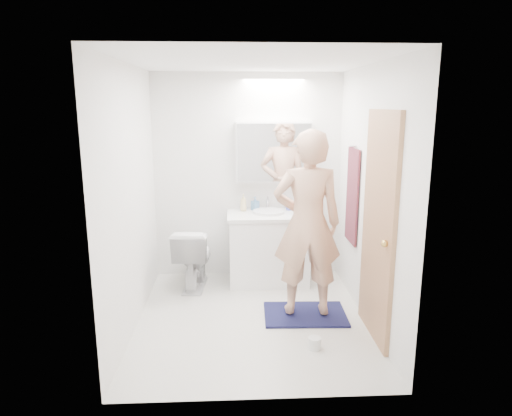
{
  "coord_description": "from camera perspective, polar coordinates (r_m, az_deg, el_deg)",
  "views": [
    {
      "loc": [
        -0.16,
        -4.1,
        2.04
      ],
      "look_at": [
        0.05,
        0.25,
        1.05
      ],
      "focal_mm": 32.1,
      "sensor_mm": 36.0,
      "label": 1
    }
  ],
  "objects": [
    {
      "name": "wall_back",
      "position": [
        5.42,
        -1.05,
        3.88
      ],
      "size": [
        2.5,
        0.0,
        2.5
      ],
      "primitive_type": "plane",
      "rotation": [
        1.57,
        0.0,
        0.0
      ],
      "color": "white",
      "rests_on": "floor"
    },
    {
      "name": "person",
      "position": [
        4.35,
        6.4,
        -1.96
      ],
      "size": [
        0.66,
        0.45,
        1.78
      ],
      "primitive_type": "imported",
      "rotation": [
        0.0,
        0.0,
        3.11
      ],
      "color": "tan",
      "rests_on": "bath_rug"
    },
    {
      "name": "vanity_cabinet",
      "position": [
        5.35,
        1.58,
        -5.19
      ],
      "size": [
        0.9,
        0.55,
        0.78
      ],
      "primitive_type": "cube",
      "color": "white",
      "rests_on": "floor"
    },
    {
      "name": "towel",
      "position": [
        4.91,
        11.9,
        1.48
      ],
      "size": [
        0.02,
        0.42,
        1.0
      ],
      "primitive_type": "cube",
      "color": "#1B143F",
      "rests_on": "wall_right"
    },
    {
      "name": "sink_basin",
      "position": [
        5.25,
        1.59,
        -0.46
      ],
      "size": [
        0.36,
        0.36,
        0.03
      ],
      "primitive_type": "cylinder",
      "color": "silver",
      "rests_on": "countertop"
    },
    {
      "name": "floor",
      "position": [
        4.59,
        -0.48,
        -13.62
      ],
      "size": [
        2.5,
        2.5,
        0.0
      ],
      "primitive_type": "plane",
      "color": "silver",
      "rests_on": "ground"
    },
    {
      "name": "faucet",
      "position": [
        5.43,
        1.44,
        0.66
      ],
      "size": [
        0.02,
        0.02,
        0.16
      ],
      "primitive_type": "cylinder",
      "color": "silver",
      "rests_on": "countertop"
    },
    {
      "name": "medicine_cabinet",
      "position": [
        5.33,
        2.21,
        6.97
      ],
      "size": [
        0.88,
        0.14,
        0.7
      ],
      "primitive_type": "cube",
      "color": "white",
      "rests_on": "wall_back"
    },
    {
      "name": "towel_hook",
      "position": [
        4.83,
        12.04,
        7.53
      ],
      "size": [
        0.07,
        0.02,
        0.02
      ],
      "primitive_type": "cylinder",
      "rotation": [
        0.0,
        1.57,
        0.0
      ],
      "color": "silver",
      "rests_on": "wall_right"
    },
    {
      "name": "wall_right",
      "position": [
        4.38,
        14.04,
        1.34
      ],
      "size": [
        0.0,
        2.5,
        2.5
      ],
      "primitive_type": "plane",
      "rotation": [
        1.57,
        0.0,
        -1.57
      ],
      "color": "white",
      "rests_on": "floor"
    },
    {
      "name": "countertop",
      "position": [
        5.23,
        1.61,
        -0.91
      ],
      "size": [
        0.95,
        0.58,
        0.04
      ],
      "primitive_type": "cube",
      "color": "white",
      "rests_on": "vanity_cabinet"
    },
    {
      "name": "ceiling",
      "position": [
        4.12,
        -0.55,
        17.8
      ],
      "size": [
        2.5,
        2.5,
        0.0
      ],
      "primitive_type": "plane",
      "rotation": [
        3.14,
        0.0,
        0.0
      ],
      "color": "white",
      "rests_on": "floor"
    },
    {
      "name": "door",
      "position": [
        4.09,
        15.01,
        -2.39
      ],
      "size": [
        0.04,
        0.8,
        2.0
      ],
      "primitive_type": "cube",
      "color": "tan",
      "rests_on": "wall_right"
    },
    {
      "name": "mirror_panel",
      "position": [
        5.25,
        2.28,
        6.89
      ],
      "size": [
        0.84,
        0.01,
        0.66
      ],
      "primitive_type": "cube",
      "color": "silver",
      "rests_on": "medicine_cabinet"
    },
    {
      "name": "toothbrush_cup",
      "position": [
        5.4,
        4.08,
        0.16
      ],
      "size": [
        0.1,
        0.1,
        0.08
      ],
      "primitive_type": "imported",
      "rotation": [
        0.0,
        0.0,
        -0.12
      ],
      "color": "#3F49BD",
      "rests_on": "countertop"
    },
    {
      "name": "door_knob",
      "position": [
        3.82,
        15.75,
        -4.3
      ],
      "size": [
        0.06,
        0.06,
        0.06
      ],
      "primitive_type": "sphere",
      "color": "gold",
      "rests_on": "door"
    },
    {
      "name": "soap_bottle_b",
      "position": [
        5.38,
        -0.11,
        0.57
      ],
      "size": [
        0.1,
        0.1,
        0.16
      ],
      "primitive_type": "imported",
      "rotation": [
        0.0,
        0.0,
        -0.88
      ],
      "color": "#4F7BA9",
      "rests_on": "countertop"
    },
    {
      "name": "soap_bottle_a",
      "position": [
        5.34,
        -1.58,
        0.68
      ],
      "size": [
        0.08,
        0.08,
        0.2
      ],
      "primitive_type": "imported",
      "rotation": [
        0.0,
        0.0,
        0.06
      ],
      "color": "beige",
      "rests_on": "countertop"
    },
    {
      "name": "toilet_paper_roll",
      "position": [
        4.1,
        7.31,
        -16.35
      ],
      "size": [
        0.11,
        0.11,
        0.1
      ],
      "primitive_type": "cylinder",
      "color": "silver",
      "rests_on": "floor"
    },
    {
      "name": "toilet",
      "position": [
        5.25,
        -7.8,
        -6.06
      ],
      "size": [
        0.45,
        0.72,
        0.7
      ],
      "primitive_type": "imported",
      "rotation": [
        0.0,
        0.0,
        3.06
      ],
      "color": "white",
      "rests_on": "floor"
    },
    {
      "name": "bath_rug",
      "position": [
        4.67,
        6.11,
        -13.02
      ],
      "size": [
        0.82,
        0.58,
        0.02
      ],
      "primitive_type": "cube",
      "rotation": [
        0.0,
        0.0,
        -0.03
      ],
      "color": "#141A3F",
      "rests_on": "floor"
    },
    {
      "name": "wall_front",
      "position": [
        2.98,
        0.46,
        -3.59
      ],
      "size": [
        2.5,
        0.0,
        2.5
      ],
      "primitive_type": "plane",
      "rotation": [
        -1.57,
        0.0,
        0.0
      ],
      "color": "white",
      "rests_on": "floor"
    },
    {
      "name": "wall_left",
      "position": [
        4.29,
        -15.35,
        1.05
      ],
      "size": [
        0.0,
        2.5,
        2.5
      ],
      "primitive_type": "plane",
      "rotation": [
        1.57,
        0.0,
        1.57
      ],
      "color": "white",
      "rests_on": "floor"
    }
  ]
}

